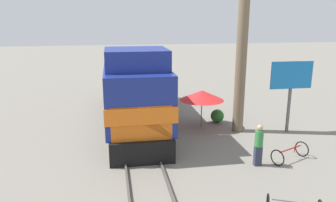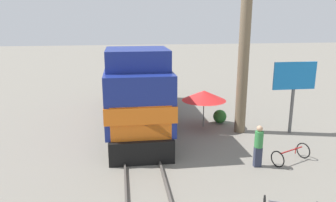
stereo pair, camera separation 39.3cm
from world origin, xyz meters
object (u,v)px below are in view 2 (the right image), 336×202
locomotive (135,90)px  utility_pole (245,27)px  person_bystander (259,144)px  vendor_umbrella (204,95)px  billboard_sign (294,80)px  bicycle (291,154)px

locomotive → utility_pole: bearing=-23.1°
locomotive → person_bystander: (4.63, -6.45, -1.01)m
vendor_umbrella → billboard_sign: billboard_sign is taller
locomotive → vendor_umbrella: bearing=-19.6°
person_bystander → vendor_umbrella: bearing=100.6°
billboard_sign → bicycle: size_ratio=2.05×
utility_pole → vendor_umbrella: (-1.73, 0.99, -3.64)m
vendor_umbrella → locomotive: bearing=160.4°
billboard_sign → person_bystander: 5.28m
bicycle → utility_pole: bearing=-13.0°
billboard_sign → bicycle: billboard_sign is taller
locomotive → bicycle: 8.94m
vendor_umbrella → person_bystander: 5.30m
utility_pole → vendor_umbrella: utility_pole is taller
billboard_sign → bicycle: bearing=-117.5°
vendor_umbrella → bicycle: (2.50, -4.96, -1.45)m
locomotive → vendor_umbrella: size_ratio=5.07×
utility_pole → bicycle: utility_pole is taller
billboard_sign → utility_pole: bearing=168.8°
locomotive → utility_pole: size_ratio=1.13×
billboard_sign → bicycle: 4.62m
locomotive → bicycle: size_ratio=6.69×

